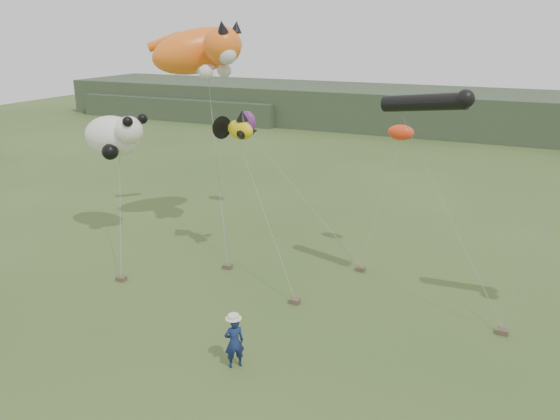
% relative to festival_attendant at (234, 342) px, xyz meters
% --- Properties ---
extents(ground, '(120.00, 120.00, 0.00)m').
position_rel_festival_attendant_xyz_m(ground, '(0.40, 0.87, -0.86)').
color(ground, '#385123').
rests_on(ground, ground).
extents(headland, '(90.00, 13.00, 4.00)m').
position_rel_festival_attendant_xyz_m(headland, '(-2.71, 45.56, 1.06)').
color(headland, '#2D3D28').
rests_on(headland, ground).
extents(festival_attendant, '(0.74, 0.73, 1.72)m').
position_rel_festival_attendant_xyz_m(festival_attendant, '(0.00, 0.00, 0.00)').
color(festival_attendant, navy).
rests_on(festival_attendant, ground).
extents(sandbag_anchors, '(15.26, 5.39, 0.19)m').
position_rel_festival_attendant_xyz_m(sandbag_anchors, '(-0.37, 5.66, -0.76)').
color(sandbag_anchors, brown).
rests_on(sandbag_anchors, ground).
extents(cat_kite, '(5.95, 4.92, 2.75)m').
position_rel_festival_attendant_xyz_m(cat_kite, '(-6.63, 9.55, 8.27)').
color(cat_kite, orange).
rests_on(cat_kite, ground).
extents(fish_kite, '(2.70, 1.79, 1.31)m').
position_rel_festival_attendant_xyz_m(fish_kite, '(-3.96, 7.27, 5.24)').
color(fish_kite, yellow).
rests_on(fish_kite, ground).
extents(tube_kites, '(10.00, 2.47, 1.67)m').
position_rel_festival_attendant_xyz_m(tube_kites, '(7.44, 6.54, 7.08)').
color(tube_kites, black).
rests_on(tube_kites, ground).
extents(panda_kite, '(3.45, 2.23, 2.15)m').
position_rel_festival_attendant_xyz_m(panda_kite, '(-10.48, 7.49, 4.36)').
color(panda_kite, white).
rests_on(panda_kite, ground).
extents(misc_kites, '(10.20, 4.07, 1.62)m').
position_rel_festival_attendant_xyz_m(misc_kites, '(-3.17, 12.37, 4.61)').
color(misc_kites, '#F93A15').
rests_on(misc_kites, ground).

